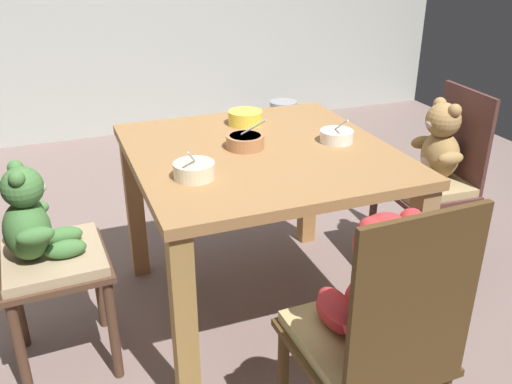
% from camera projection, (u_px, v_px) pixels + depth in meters
% --- Properties ---
extents(ground_plane, '(5.20, 5.20, 0.04)m').
position_uv_depth(ground_plane, '(260.00, 309.00, 2.44)').
color(ground_plane, '#78635D').
extents(dining_table, '(0.97, 1.00, 0.73)m').
position_uv_depth(dining_table, '(261.00, 178.00, 2.17)').
color(dining_table, olive).
rests_on(dining_table, ground_plane).
extents(teddy_chair_near_left, '(0.38, 0.39, 0.85)m').
position_uv_depth(teddy_chair_near_left, '(37.00, 242.00, 1.89)').
color(teddy_chair_near_left, '#4B3122').
rests_on(teddy_chair_near_left, ground_plane).
extents(teddy_chair_near_right, '(0.38, 0.40, 0.87)m').
position_uv_depth(teddy_chair_near_right, '(435.00, 164.00, 2.48)').
color(teddy_chair_near_right, '#4D2D28').
rests_on(teddy_chair_near_right, ground_plane).
extents(teddy_chair_near_front, '(0.39, 0.40, 0.93)m').
position_uv_depth(teddy_chair_near_front, '(376.00, 314.00, 1.46)').
color(teddy_chair_near_front, '#4B3319').
rests_on(teddy_chair_near_front, ground_plane).
extents(porridge_bowl_white_near_right, '(0.13, 0.14, 0.11)m').
position_uv_depth(porridge_bowl_white_near_right, '(337.00, 136.00, 2.19)').
color(porridge_bowl_white_near_right, white).
rests_on(porridge_bowl_white_near_right, dining_table).
extents(porridge_bowl_cream_near_left, '(0.14, 0.14, 0.12)m').
position_uv_depth(porridge_bowl_cream_near_left, '(194.00, 170.00, 1.86)').
color(porridge_bowl_cream_near_left, beige).
rests_on(porridge_bowl_cream_near_left, dining_table).
extents(porridge_bowl_terracotta_center, '(0.15, 0.15, 0.12)m').
position_uv_depth(porridge_bowl_terracotta_center, '(245.00, 141.00, 2.12)').
color(porridge_bowl_terracotta_center, '#B3744A').
rests_on(porridge_bowl_terracotta_center, dining_table).
extents(porridge_bowl_yellow_far_center, '(0.15, 0.15, 0.06)m').
position_uv_depth(porridge_bowl_yellow_far_center, '(245.00, 117.00, 2.39)').
color(porridge_bowl_yellow_far_center, yellow).
rests_on(porridge_bowl_yellow_far_center, dining_table).
extents(metal_pail, '(0.22, 0.22, 0.24)m').
position_uv_depth(metal_pail, '(283.00, 116.00, 4.54)').
color(metal_pail, '#93969B').
rests_on(metal_pail, ground_plane).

